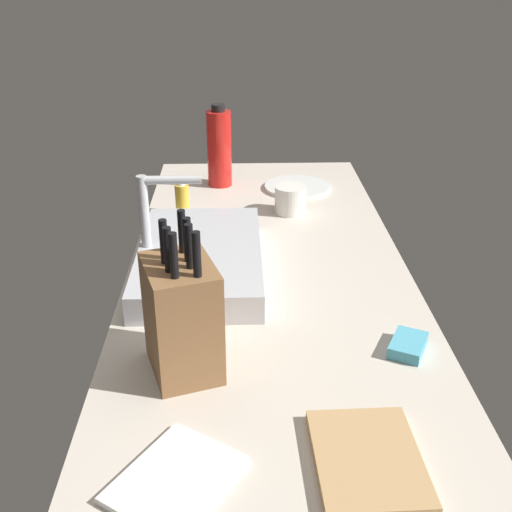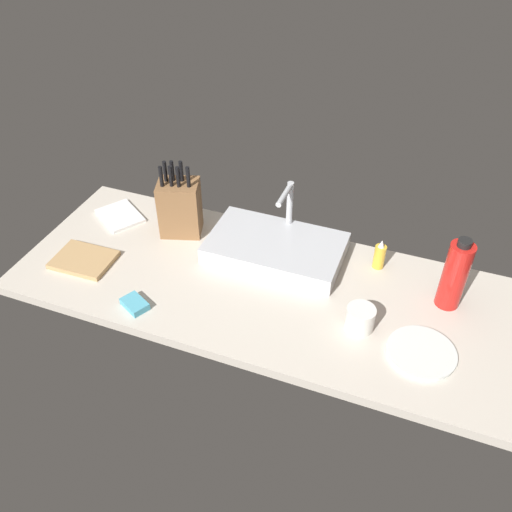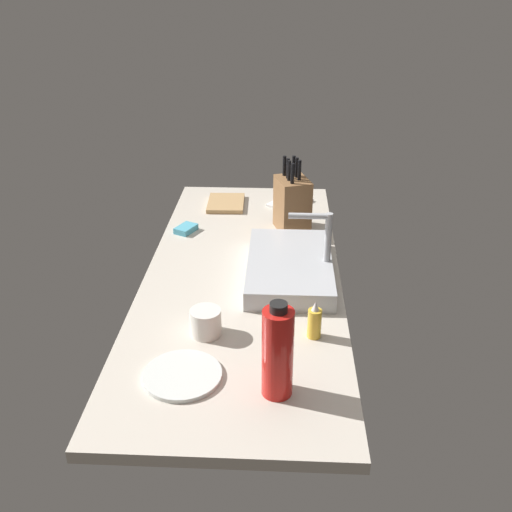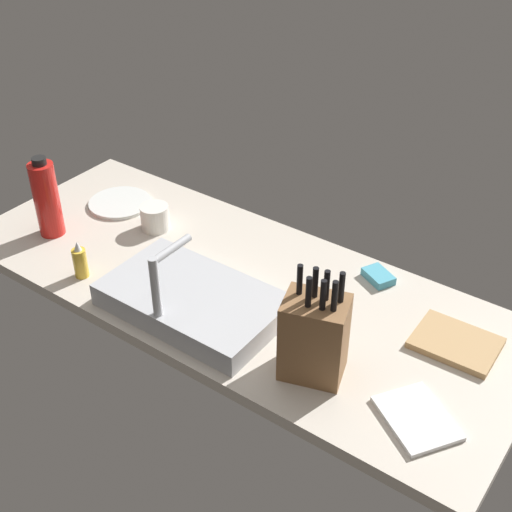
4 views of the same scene
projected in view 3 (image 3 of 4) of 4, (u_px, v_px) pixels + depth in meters
countertop_slab at (243, 277)px, 201.92cm from camera, size 168.51×67.55×3.50cm
sink_basin at (290, 267)px, 198.00cm from camera, size 48.27×28.73×6.50cm
faucet at (323, 240)px, 191.58cm from camera, size 5.50×14.60×23.82cm
knife_block at (292, 204)px, 228.45cm from camera, size 17.76×15.53×29.39cm
cutting_board at (226, 203)px, 256.30cm from camera, size 21.22×16.38×1.80cm
soap_bottle at (315, 322)px, 164.82cm from camera, size 4.06×4.06×11.76cm
water_bottle at (278, 352)px, 139.90cm from camera, size 7.83×7.83×26.32cm
dinner_plate at (182, 375)px, 150.59cm from camera, size 20.88×20.88×1.20cm
dish_towel at (290, 203)px, 257.57cm from camera, size 22.68×21.47×1.20cm
coffee_mug at (206, 322)px, 166.47cm from camera, size 9.10×9.10×8.05cm
dish_sponge at (186, 229)px, 231.03cm from camera, size 10.74×9.41×2.40cm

